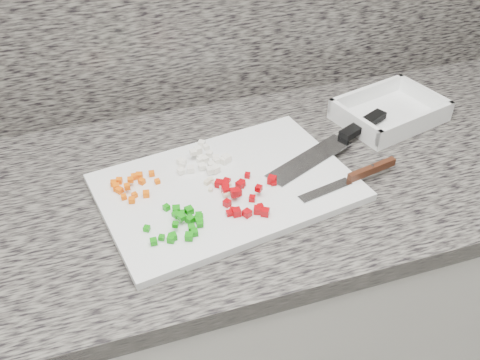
# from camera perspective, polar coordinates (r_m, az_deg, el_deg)

# --- Properties ---
(cabinet) EXTENTS (3.92, 0.62, 0.86)m
(cabinet) POSITION_cam_1_polar(r_m,az_deg,el_deg) (1.41, -1.89, -14.98)
(cabinet) COLOR white
(cabinet) RESTS_ON ground
(countertop) EXTENTS (3.96, 0.64, 0.04)m
(countertop) POSITION_cam_1_polar(r_m,az_deg,el_deg) (1.09, -2.38, -0.65)
(countertop) COLOR #656159
(countertop) RESTS_ON cabinet
(cutting_board) EXTENTS (0.52, 0.39, 0.02)m
(cutting_board) POSITION_cam_1_polar(r_m,az_deg,el_deg) (1.04, -1.39, -0.78)
(cutting_board) COLOR white
(cutting_board) RESTS_ON countertop
(carrot_pile) EXTENTS (0.09, 0.08, 0.02)m
(carrot_pile) POSITION_cam_1_polar(r_m,az_deg,el_deg) (1.04, -11.51, -0.48)
(carrot_pile) COLOR #FE6305
(carrot_pile) RESTS_ON cutting_board
(onion_pile) EXTENTS (0.12, 0.12, 0.02)m
(onion_pile) POSITION_cam_1_polar(r_m,az_deg,el_deg) (1.08, -3.67, 2.06)
(onion_pile) COLOR white
(onion_pile) RESTS_ON cutting_board
(green_pepper_pile) EXTENTS (0.11, 0.10, 0.02)m
(green_pepper_pile) POSITION_cam_1_polar(r_m,az_deg,el_deg) (0.95, -6.14, -4.56)
(green_pepper_pile) COLOR #118B0C
(green_pepper_pile) RESTS_ON cutting_board
(red_pepper_pile) EXTENTS (0.12, 0.13, 0.02)m
(red_pepper_pile) POSITION_cam_1_polar(r_m,az_deg,el_deg) (1.00, 0.22, -1.52)
(red_pepper_pile) COLOR #A70208
(red_pepper_pile) RESTS_ON cutting_board
(garlic_pile) EXTENTS (0.05, 0.06, 0.01)m
(garlic_pile) POSITION_cam_1_polar(r_m,az_deg,el_deg) (1.02, -2.08, -0.81)
(garlic_pile) COLOR beige
(garlic_pile) RESTS_ON cutting_board
(chef_knife) EXTENTS (0.34, 0.18, 0.02)m
(chef_knife) POSITION_cam_1_polar(r_m,az_deg,el_deg) (1.18, 11.20, 4.63)
(chef_knife) COLOR #BABCC1
(chef_knife) RESTS_ON cutting_board
(paring_knife) EXTENTS (0.23, 0.07, 0.02)m
(paring_knife) POSITION_cam_1_polar(r_m,az_deg,el_deg) (1.07, 12.72, 0.57)
(paring_knife) COLOR #BABCC1
(paring_knife) RESTS_ON cutting_board
(tray) EXTENTS (0.27, 0.22, 0.05)m
(tray) POSITION_cam_1_polar(r_m,az_deg,el_deg) (1.30, 15.64, 6.90)
(tray) COLOR white
(tray) RESTS_ON countertop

